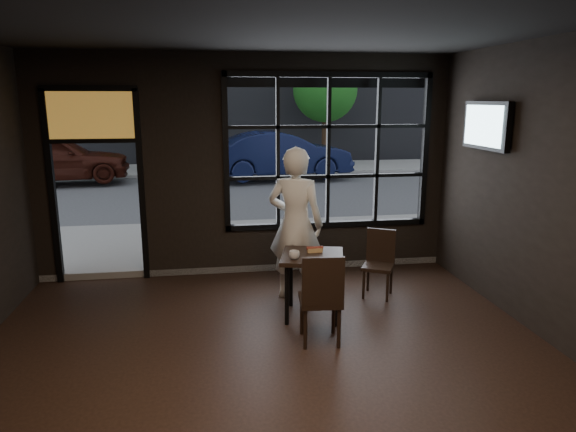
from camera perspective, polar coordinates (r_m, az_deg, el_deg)
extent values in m
cube|color=black|center=(4.70, -0.81, -20.29)|extent=(6.00, 7.00, 0.02)
cube|color=black|center=(3.99, -0.96, 22.27)|extent=(6.00, 7.00, 0.02)
cube|color=black|center=(7.63, 4.50, 7.13)|extent=(3.06, 0.12, 2.28)
cube|color=orange|center=(7.56, -21.03, 10.45)|extent=(1.20, 0.06, 0.70)
cube|color=#545456|center=(28.02, -7.65, 7.47)|extent=(60.00, 41.00, 0.04)
cube|color=black|center=(6.19, 2.70, -7.69)|extent=(0.87, 0.87, 0.77)
cube|color=black|center=(5.53, 3.60, -8.97)|extent=(0.47, 0.47, 1.01)
cube|color=black|center=(6.86, 9.99, -5.33)|extent=(0.52, 0.52, 0.88)
imported|color=silver|center=(6.58, 0.84, -0.91)|extent=(0.86, 0.73, 1.98)
imported|color=silver|center=(5.88, 0.70, -4.36)|extent=(0.13, 0.13, 0.10)
cube|color=black|center=(7.01, 21.19, 9.35)|extent=(0.12, 1.02, 0.60)
imported|color=black|center=(16.38, -0.87, 6.83)|extent=(4.61, 2.06, 1.47)
imported|color=#34110A|center=(16.98, -24.52, 5.87)|extent=(4.49, 2.38, 1.46)
cylinder|color=#332114|center=(18.65, -16.16, 7.68)|extent=(0.19, 0.19, 2.07)
sphere|color=#20681C|center=(18.58, -16.49, 12.87)|extent=(2.26, 2.26, 2.26)
cylinder|color=#332114|center=(19.78, 4.06, 8.61)|extent=(0.20, 0.20, 2.20)
sphere|color=#2E5924|center=(19.72, 4.14, 13.83)|extent=(2.40, 2.40, 2.40)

